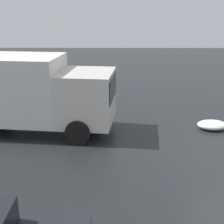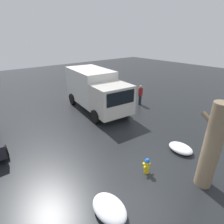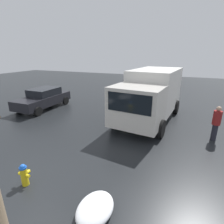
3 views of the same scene
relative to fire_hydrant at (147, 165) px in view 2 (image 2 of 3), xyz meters
The scene contains 7 objects.
ground_plane 0.38m from the fire_hydrant, behind, with size 60.00×60.00×0.00m, color black.
fire_hydrant is the anchor object (origin of this frame).
tree_trunk 2.57m from the fire_hydrant, 145.05° to the right, with size 0.93×0.61×3.41m.
delivery_truck 7.68m from the fire_hydrant, 18.47° to the right, with size 6.47×3.25×2.96m.
pedestrian 8.03m from the fire_hydrant, 45.64° to the right, with size 0.36×0.36×1.64m.
snow_pile_by_hydrant 2.41m from the fire_hydrant, 100.50° to the left, with size 1.37×0.94×0.39m.
snow_pile_by_tree 2.50m from the fire_hydrant, 92.39° to the right, with size 1.21×0.88×0.35m.
Camera 2 is at (-3.52, 4.78, 5.39)m, focal length 28.00 mm.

